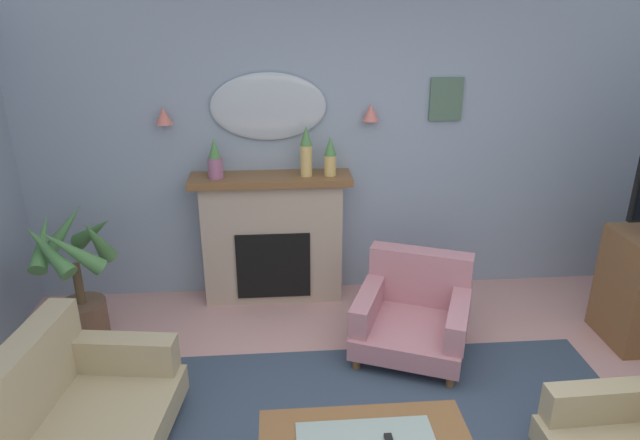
{
  "coord_description": "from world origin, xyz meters",
  "views": [
    {
      "loc": [
        -0.67,
        -2.27,
        2.56
      ],
      "look_at": [
        -0.39,
        1.27,
        1.15
      ],
      "focal_mm": 31.68,
      "sensor_mm": 36.0,
      "label": 1
    }
  ],
  "objects": [
    {
      "name": "wall_back",
      "position": [
        0.0,
        2.52,
        1.32
      ],
      "size": [
        6.68,
        0.1,
        2.63
      ],
      "primitive_type": "cube",
      "color": "#8C9EB2",
      "rests_on": "ground"
    },
    {
      "name": "fireplace",
      "position": [
        -0.73,
        2.29,
        0.57
      ],
      "size": [
        1.36,
        0.36,
        1.16
      ],
      "color": "tan",
      "rests_on": "ground"
    },
    {
      "name": "mantel_vase_left",
      "position": [
        -1.18,
        2.27,
        1.31
      ],
      "size": [
        0.12,
        0.12,
        0.33
      ],
      "color": "#9E6084",
      "rests_on": "fireplace"
    },
    {
      "name": "mantel_vase_centre",
      "position": [
        -0.43,
        2.27,
        1.37
      ],
      "size": [
        0.1,
        0.1,
        0.42
      ],
      "color": "tan",
      "rests_on": "fireplace"
    },
    {
      "name": "mantel_vase_right",
      "position": [
        -0.23,
        2.27,
        1.32
      ],
      "size": [
        0.1,
        0.1,
        0.33
      ],
      "color": "tan",
      "rests_on": "fireplace"
    },
    {
      "name": "wall_mirror",
      "position": [
        -0.73,
        2.44,
        1.71
      ],
      "size": [
        0.96,
        0.06,
        0.56
      ],
      "primitive_type": "ellipsoid",
      "color": "#B2BCC6"
    },
    {
      "name": "wall_sconce_left",
      "position": [
        -1.58,
        2.39,
        1.66
      ],
      "size": [
        0.14,
        0.14,
        0.14
      ],
      "primitive_type": "cone",
      "color": "#D17066"
    },
    {
      "name": "wall_sconce_right",
      "position": [
        0.12,
        2.39,
        1.66
      ],
      "size": [
        0.14,
        0.14,
        0.14
      ],
      "primitive_type": "cone",
      "color": "#D17066"
    },
    {
      "name": "framed_picture",
      "position": [
        0.77,
        2.45,
        1.75
      ],
      "size": [
        0.28,
        0.03,
        0.36
      ],
      "primitive_type": "cube",
      "color": "#4C6B56"
    },
    {
      "name": "armchair_by_coffee_table",
      "position": [
        0.35,
        1.44,
        0.31
      ],
      "size": [
        1.05,
        1.06,
        0.71
      ],
      "color": "#B77A84",
      "rests_on": "ground"
    },
    {
      "name": "potted_plant_corner_palm",
      "position": [
        -2.24,
        1.76,
        0.56
      ],
      "size": [
        0.71,
        0.72,
        1.09
      ],
      "color": "brown",
      "rests_on": "ground"
    }
  ]
}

